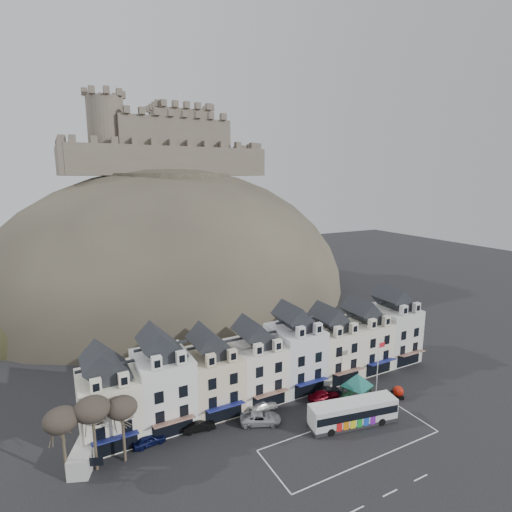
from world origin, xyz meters
The scene contains 21 objects.
ground centered at (0.00, 0.00, 0.00)m, with size 300.00×300.00×0.00m, color black.
coach_bay_markings centered at (2.00, 1.25, 0.00)m, with size 22.00×7.50×0.01m, color silver.
townhouse_terrace centered at (0.15, 15.97, 5.30)m, with size 54.40×9.35×11.80m.
castle_hill centered at (1.25, 68.95, 0.11)m, with size 100.00×76.00×68.00m.
castle centered at (0.51, 75.93, 40.19)m, with size 50.20×22.20×22.00m.
tree_left_far centered at (-29.00, 10.50, 6.90)m, with size 3.61×3.61×8.24m.
tree_left_mid centered at (-26.00, 10.50, 7.24)m, with size 3.78×3.78×8.64m.
tree_left_near centered at (-23.00, 10.50, 6.55)m, with size 3.43×3.43×7.84m.
bus centered at (4.35, 3.66, 1.83)m, with size 12.05×4.85×3.32m.
bus_shelter centered at (8.37, 7.46, 3.45)m, with size 6.64×6.64×4.44m.
red_buoy centered at (14.49, 5.48, 0.96)m, with size 1.52×1.52×1.87m.
flagpole centered at (12.54, 7.77, 4.74)m, with size 1.20×0.12×8.30m.
white_van centered at (-27.17, 11.79, 1.15)m, with size 3.85×5.46×2.29m.
planter_west centered at (12.00, 5.28, 0.47)m, with size 1.00×0.68×0.97m.
planter_east centered at (15.09, 6.70, 0.47)m, with size 0.97×0.68×0.97m.
car_navy centered at (-20.00, 12.00, 0.69)m, with size 1.62×4.03×1.37m, color #0B113B.
car_black centered at (-13.75, 11.84, 0.69)m, with size 1.47×4.20×1.38m, color black.
car_silver centered at (-6.10, 9.50, 0.74)m, with size 2.47×5.27×1.49m, color #AEB1B6.
car_white centered at (-4.40, 12.00, 0.64)m, with size 1.79×4.39×1.28m, color silver.
car_maroon centered at (4.57, 9.99, 0.79)m, with size 1.87×4.64×1.58m, color #610510.
car_charcoal centered at (6.00, 10.79, 0.62)m, with size 1.32×3.77×1.24m, color black.
Camera 1 is at (-28.46, -31.73, 31.59)m, focal length 28.00 mm.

